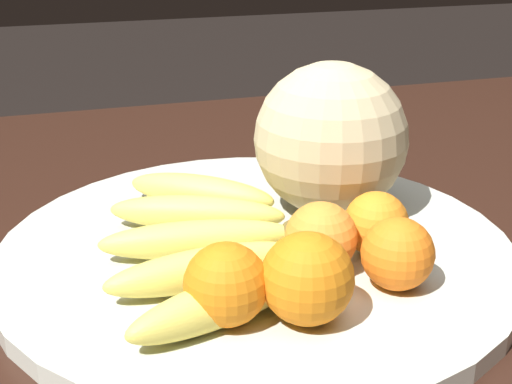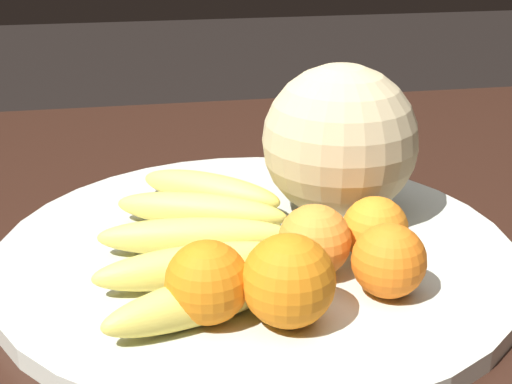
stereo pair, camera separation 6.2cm
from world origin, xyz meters
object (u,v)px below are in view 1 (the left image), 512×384
at_px(kitchen_table, 278,306).
at_px(melon, 331,139).
at_px(orange_front_right, 307,279).
at_px(orange_front_left, 398,254).
at_px(orange_mid_center, 376,224).
at_px(fruit_bowl, 256,251).
at_px(orange_back_right, 226,285).
at_px(orange_back_left, 320,238).
at_px(banana_bunch, 205,239).

distance_m(kitchen_table, melon, 0.18).
bearing_deg(kitchen_table, orange_front_right, 77.72).
xyz_separation_m(orange_front_left, orange_mid_center, (-0.01, -0.06, -0.00)).
relative_size(orange_front_right, orange_mid_center, 1.21).
xyz_separation_m(fruit_bowl, melon, (-0.09, -0.05, 0.08)).
relative_size(fruit_bowl, orange_back_right, 7.47).
relative_size(fruit_bowl, orange_front_right, 6.74).
distance_m(orange_front_left, orange_back_right, 0.14).
height_order(orange_mid_center, orange_back_left, orange_back_left).
height_order(orange_mid_center, orange_back_right, orange_back_right).
relative_size(banana_bunch, orange_back_left, 5.16).
height_order(fruit_bowl, orange_back_left, orange_back_left).
height_order(kitchen_table, melon, melon).
relative_size(fruit_bowl, orange_front_left, 7.93).
bearing_deg(orange_front_right, orange_back_right, -14.36).
bearing_deg(banana_bunch, orange_back_left, 158.55).
distance_m(orange_front_right, orange_back_left, 0.08).
height_order(orange_front_left, orange_back_left, orange_back_left).
bearing_deg(orange_back_right, orange_mid_center, -155.85).
bearing_deg(orange_mid_center, orange_front_right, 41.04).
bearing_deg(kitchen_table, orange_mid_center, 122.13).
height_order(orange_front_left, orange_mid_center, orange_front_left).
bearing_deg(orange_back_left, banana_bunch, -30.29).
bearing_deg(melon, orange_front_left, 87.53).
xyz_separation_m(banana_bunch, orange_front_left, (-0.13, 0.09, 0.01)).
bearing_deg(orange_front_right, orange_mid_center, -138.96).
relative_size(fruit_bowl, banana_bunch, 1.49).
xyz_separation_m(melon, orange_back_right, (0.15, 0.17, -0.04)).
xyz_separation_m(melon, orange_front_right, (0.09, 0.18, -0.04)).
distance_m(fruit_bowl, orange_mid_center, 0.11).
xyz_separation_m(kitchen_table, orange_back_right, (0.09, 0.16, 0.13)).
height_order(melon, orange_back_left, melon).
distance_m(kitchen_table, orange_mid_center, 0.16).
relative_size(orange_front_left, orange_back_right, 0.94).
bearing_deg(banana_bunch, fruit_bowl, -156.21).
bearing_deg(orange_front_right, kitchen_table, -102.28).
distance_m(banana_bunch, orange_front_left, 0.16).
xyz_separation_m(orange_front_left, orange_back_left, (0.05, -0.04, 0.00)).
bearing_deg(kitchen_table, orange_back_left, 89.74).
relative_size(kitchen_table, fruit_bowl, 3.55).
relative_size(orange_back_left, orange_back_right, 0.97).
height_order(banana_bunch, orange_back_left, orange_back_left).
height_order(kitchen_table, orange_front_right, orange_front_right).
bearing_deg(orange_front_right, melon, -116.77).
distance_m(kitchen_table, banana_bunch, 0.15).
xyz_separation_m(banana_bunch, orange_mid_center, (-0.14, 0.03, 0.01)).
relative_size(melon, orange_back_right, 2.39).
distance_m(banana_bunch, orange_front_right, 0.13).
xyz_separation_m(orange_front_left, orange_back_right, (0.14, 0.01, 0.00)).
height_order(kitchen_table, orange_back_right, orange_back_right).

